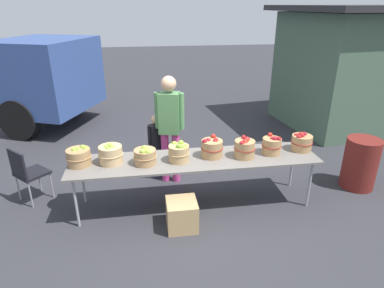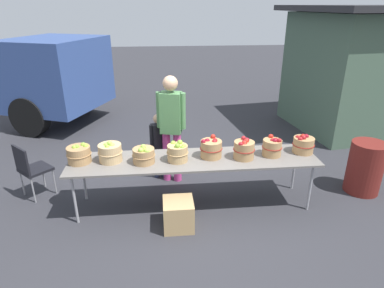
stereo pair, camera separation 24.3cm
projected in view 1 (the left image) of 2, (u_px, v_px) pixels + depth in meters
name	position (u px, v px, depth m)	size (l,w,h in m)	color
ground_plane	(195.00, 204.00, 4.96)	(40.00, 40.00, 0.00)	#2D2D33
market_table	(195.00, 161.00, 4.68)	(3.50, 0.76, 0.75)	slate
apple_basket_green_0	(79.00, 157.00, 4.45)	(0.34, 0.34, 0.26)	#A87F51
apple_basket_green_1	(111.00, 154.00, 4.50)	(0.34, 0.34, 0.30)	tan
apple_basket_green_2	(145.00, 156.00, 4.48)	(0.32, 0.32, 0.26)	#A87F51
apple_basket_green_3	(179.00, 153.00, 4.56)	(0.30, 0.30, 0.28)	tan
apple_basket_red_0	(212.00, 148.00, 4.69)	(0.32, 0.32, 0.30)	#A87F51
apple_basket_red_1	(245.00, 148.00, 4.67)	(0.31, 0.31, 0.30)	#A87F51
apple_basket_red_2	(272.00, 145.00, 4.78)	(0.29, 0.29, 0.29)	#A87F51
apple_basket_red_3	(301.00, 142.00, 4.90)	(0.32, 0.32, 0.29)	#A87F51
vendor_adult	(170.00, 122.00, 5.22)	(0.46, 0.31, 1.78)	#CC3F8C
child_customer	(157.00, 142.00, 5.47)	(0.28, 0.21, 1.13)	#262D4C
food_kiosk	(355.00, 67.00, 7.81)	(3.87, 3.36, 2.74)	#47604C
folding_chair	(27.00, 171.00, 4.85)	(0.57, 0.57, 0.86)	black
trash_barrel	(360.00, 163.00, 5.29)	(0.53, 0.53, 0.83)	maroon
produce_crate	(182.00, 215.00, 4.37)	(0.40, 0.40, 0.40)	tan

